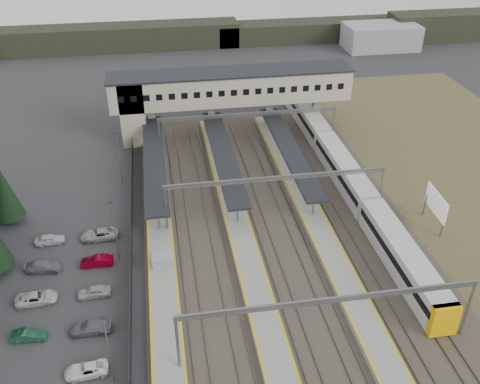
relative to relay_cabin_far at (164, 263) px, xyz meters
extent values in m
plane|color=#2B2B2D|center=(2.79, -6.94, -1.10)|extent=(220.00, 220.00, 0.00)
cylinder|color=black|center=(-19.21, 13.06, -0.50)|extent=(0.44, 0.44, 1.20)
cone|color=black|center=(-19.21, 13.06, 3.50)|extent=(3.74, 3.74, 7.20)
imported|color=#17462F|center=(-13.71, -8.44, -0.53)|extent=(3.48, 1.37, 1.13)
imported|color=silver|center=(-13.71, -3.14, -0.49)|extent=(4.48, 2.30, 1.21)
imported|color=slate|center=(-13.71, 2.16, -0.49)|extent=(4.34, 2.06, 1.22)
imported|color=silver|center=(-13.71, 7.46, -0.48)|extent=(3.73, 1.80, 1.23)
imported|color=white|center=(-7.71, -13.74, -0.54)|extent=(4.11, 2.12, 1.11)
imported|color=slate|center=(-7.71, -8.44, -0.47)|extent=(4.34, 1.86, 1.25)
imported|color=#A6A6AB|center=(-7.71, -3.14, -0.49)|extent=(3.65, 1.62, 1.22)
imported|color=maroon|center=(-7.71, 2.16, -0.47)|extent=(3.83, 1.41, 1.25)
imported|color=#A0A0A4|center=(-7.71, 7.46, -0.45)|extent=(4.73, 2.33, 1.29)
cylinder|color=slate|center=(-5.21, -14.94, 2.90)|extent=(0.16, 0.16, 8.00)
cube|color=black|center=(-5.21, -14.94, 6.90)|extent=(0.50, 0.25, 0.15)
cylinder|color=slate|center=(-5.21, 3.06, 2.90)|extent=(0.16, 0.16, 8.00)
cube|color=black|center=(-5.21, 3.06, 6.90)|extent=(0.50, 0.25, 0.15)
cylinder|color=slate|center=(-5.21, 21.06, 2.90)|extent=(0.16, 0.16, 8.00)
cube|color=black|center=(-5.21, 21.06, 6.90)|extent=(0.50, 0.25, 0.15)
cube|color=#26282B|center=(-3.71, -1.94, -0.10)|extent=(0.08, 90.00, 2.00)
cube|color=#929497|center=(0.00, 0.00, 0.00)|extent=(2.50, 2.12, 2.19)
cube|color=#3D382F|center=(14.79, -1.94, -1.00)|extent=(34.00, 90.00, 0.20)
cube|color=#59544C|center=(2.07, -1.94, -0.82)|extent=(0.08, 90.00, 0.14)
cube|color=#59544C|center=(3.51, -1.94, -0.82)|extent=(0.08, 90.00, 0.14)
cube|color=#59544C|center=(6.07, -1.94, -0.82)|extent=(0.08, 90.00, 0.14)
cube|color=#59544C|center=(7.51, -1.94, -0.82)|extent=(0.08, 90.00, 0.14)
cube|color=#59544C|center=(12.07, -1.94, -0.82)|extent=(0.08, 90.00, 0.14)
cube|color=#59544C|center=(13.51, -1.94, -0.82)|extent=(0.08, 90.00, 0.14)
cube|color=#59544C|center=(16.07, -1.94, -0.82)|extent=(0.08, 90.00, 0.14)
cube|color=#59544C|center=(17.51, -1.94, -0.82)|extent=(0.08, 90.00, 0.14)
cube|color=#59544C|center=(22.07, -1.94, -0.82)|extent=(0.08, 90.00, 0.14)
cube|color=#59544C|center=(23.51, -1.94, -0.82)|extent=(0.08, 90.00, 0.14)
cube|color=#59544C|center=(26.07, -1.94, -0.82)|extent=(0.08, 90.00, 0.14)
cube|color=#59544C|center=(27.51, -1.94, -0.82)|extent=(0.08, 90.00, 0.14)
cube|color=gray|center=(-0.21, -1.94, -0.65)|extent=(3.20, 82.00, 0.90)
cube|color=gold|center=(-1.66, -1.94, -0.19)|extent=(0.25, 82.00, 0.02)
cube|color=gold|center=(1.24, -1.94, -0.19)|extent=(0.25, 82.00, 0.02)
cube|color=gray|center=(9.79, -1.94, -0.65)|extent=(3.20, 82.00, 0.90)
cube|color=gold|center=(8.34, -1.94, -0.19)|extent=(0.25, 82.00, 0.02)
cube|color=gold|center=(11.24, -1.94, -0.19)|extent=(0.25, 82.00, 0.02)
cube|color=gray|center=(19.79, -1.94, -0.65)|extent=(3.20, 82.00, 0.90)
cube|color=gold|center=(18.34, -1.94, -0.19)|extent=(0.25, 82.00, 0.02)
cube|color=gold|center=(21.24, -1.94, -0.19)|extent=(0.25, 82.00, 0.02)
cube|color=black|center=(-0.21, 20.06, 2.90)|extent=(3.00, 30.00, 0.25)
cube|color=slate|center=(-0.21, 20.06, 2.75)|extent=(3.10, 30.00, 0.12)
cylinder|color=slate|center=(-0.21, 7.06, 1.30)|extent=(0.20, 0.20, 3.10)
cylinder|color=slate|center=(-0.21, 13.56, 1.30)|extent=(0.20, 0.20, 3.10)
cylinder|color=slate|center=(-0.21, 20.06, 1.30)|extent=(0.20, 0.20, 3.10)
cylinder|color=slate|center=(-0.21, 26.56, 1.30)|extent=(0.20, 0.20, 3.10)
cylinder|color=slate|center=(-0.21, 33.06, 1.30)|extent=(0.20, 0.20, 3.10)
cube|color=black|center=(9.79, 20.06, 2.90)|extent=(3.00, 30.00, 0.25)
cube|color=slate|center=(9.79, 20.06, 2.75)|extent=(3.10, 30.00, 0.12)
cylinder|color=slate|center=(9.79, 7.06, 1.30)|extent=(0.20, 0.20, 3.10)
cylinder|color=slate|center=(9.79, 13.56, 1.30)|extent=(0.20, 0.20, 3.10)
cylinder|color=slate|center=(9.79, 20.06, 1.30)|extent=(0.20, 0.20, 3.10)
cylinder|color=slate|center=(9.79, 26.56, 1.30)|extent=(0.20, 0.20, 3.10)
cylinder|color=slate|center=(9.79, 33.06, 1.30)|extent=(0.20, 0.20, 3.10)
cube|color=black|center=(19.79, 20.06, 2.90)|extent=(3.00, 30.00, 0.25)
cube|color=slate|center=(19.79, 20.06, 2.75)|extent=(3.10, 30.00, 0.12)
cylinder|color=slate|center=(19.79, 7.06, 1.30)|extent=(0.20, 0.20, 3.10)
cylinder|color=slate|center=(19.79, 13.56, 1.30)|extent=(0.20, 0.20, 3.10)
cylinder|color=slate|center=(19.79, 20.06, 1.30)|extent=(0.20, 0.20, 3.10)
cylinder|color=slate|center=(19.79, 26.56, 1.30)|extent=(0.20, 0.20, 3.10)
cylinder|color=slate|center=(19.79, 33.06, 1.30)|extent=(0.20, 0.20, 3.10)
cube|color=#B6AD92|center=(13.29, 35.06, 7.40)|extent=(40.00, 6.00, 5.00)
cube|color=black|center=(13.29, 35.06, 9.95)|extent=(40.40, 6.40, 0.30)
cube|color=#B6AD92|center=(-3.21, 35.06, 4.40)|extent=(4.00, 6.00, 11.00)
cube|color=black|center=(-4.71, 32.04, 7.50)|extent=(1.00, 0.06, 1.00)
cube|color=black|center=(-2.71, 32.04, 7.50)|extent=(1.00, 0.06, 1.00)
cube|color=black|center=(-0.71, 32.04, 7.50)|extent=(1.00, 0.06, 1.00)
cube|color=black|center=(1.29, 32.04, 7.50)|extent=(1.00, 0.06, 1.00)
cube|color=black|center=(3.29, 32.04, 7.50)|extent=(1.00, 0.06, 1.00)
cube|color=black|center=(5.29, 32.04, 7.50)|extent=(1.00, 0.06, 1.00)
cube|color=black|center=(7.29, 32.04, 7.50)|extent=(1.00, 0.06, 1.00)
cube|color=black|center=(9.29, 32.04, 7.50)|extent=(1.00, 0.06, 1.00)
cube|color=black|center=(11.29, 32.04, 7.50)|extent=(1.00, 0.06, 1.00)
cube|color=black|center=(13.29, 32.04, 7.50)|extent=(1.00, 0.06, 1.00)
cube|color=black|center=(15.29, 32.04, 7.50)|extent=(1.00, 0.06, 1.00)
cube|color=black|center=(17.29, 32.04, 7.50)|extent=(1.00, 0.06, 1.00)
cube|color=black|center=(19.29, 32.04, 7.50)|extent=(1.00, 0.06, 1.00)
cube|color=black|center=(21.29, 32.04, 7.50)|extent=(1.00, 0.06, 1.00)
cube|color=black|center=(23.29, 32.04, 7.50)|extent=(1.00, 0.06, 1.00)
cube|color=black|center=(25.29, 32.04, 7.50)|extent=(1.00, 0.06, 1.00)
cube|color=black|center=(27.29, 32.04, 7.50)|extent=(1.00, 0.06, 1.00)
cube|color=black|center=(29.29, 32.04, 7.50)|extent=(1.00, 0.06, 1.00)
cube|color=black|center=(31.29, 32.04, 7.50)|extent=(1.00, 0.06, 1.00)
cube|color=gray|center=(-1.71, 35.06, 1.90)|extent=(1.20, 1.60, 6.00)
cube|color=gray|center=(-0.21, 35.06, 1.90)|extent=(1.20, 1.60, 6.00)
cube|color=gray|center=(9.79, 35.06, 1.90)|extent=(1.20, 1.60, 6.00)
cube|color=gray|center=(19.79, 35.06, 1.90)|extent=(1.20, 1.60, 6.00)
cube|color=gray|center=(28.29, 35.06, 1.90)|extent=(1.20, 1.60, 6.00)
cylinder|color=slate|center=(0.79, -14.94, 2.40)|extent=(0.28, 0.28, 7.00)
cylinder|color=slate|center=(28.79, -14.94, 2.40)|extent=(0.28, 0.28, 7.00)
cube|color=slate|center=(14.79, -14.94, 5.90)|extent=(28.40, 0.25, 0.35)
cube|color=slate|center=(14.79, -14.94, 5.50)|extent=(28.40, 0.12, 0.12)
cylinder|color=slate|center=(0.79, 7.06, 2.40)|extent=(0.28, 0.28, 7.00)
cylinder|color=slate|center=(28.79, 7.06, 2.40)|extent=(0.28, 0.28, 7.00)
cube|color=slate|center=(14.79, 7.06, 5.90)|extent=(28.40, 0.25, 0.35)
cube|color=slate|center=(14.79, 7.06, 5.50)|extent=(28.40, 0.12, 0.12)
cylinder|color=slate|center=(0.79, 27.06, 2.40)|extent=(0.28, 0.28, 7.00)
cylinder|color=slate|center=(28.79, 27.06, 2.40)|extent=(0.28, 0.28, 7.00)
cube|color=slate|center=(14.79, 27.06, 5.90)|extent=(28.40, 0.25, 0.35)
cube|color=slate|center=(14.79, 27.06, 5.50)|extent=(28.40, 0.12, 0.12)
cube|color=beige|center=(26.79, -4.95, 1.03)|extent=(2.83, 19.62, 3.64)
cube|color=black|center=(26.79, -4.95, 1.43)|extent=(2.89, 19.02, 0.91)
cube|color=slate|center=(26.79, -4.95, -0.54)|extent=(2.43, 18.22, 0.51)
cube|color=beige|center=(26.79, 15.26, 1.03)|extent=(2.83, 19.62, 3.64)
cube|color=black|center=(26.79, 15.26, 1.43)|extent=(2.89, 19.02, 0.91)
cube|color=slate|center=(26.79, 15.26, -0.54)|extent=(2.43, 18.22, 0.51)
cube|color=beige|center=(26.79, 35.48, 1.03)|extent=(2.83, 19.62, 3.64)
cube|color=black|center=(26.79, 35.48, 1.43)|extent=(2.89, 19.02, 0.91)
cube|color=slate|center=(26.79, 35.48, -0.54)|extent=(2.43, 18.22, 0.51)
cube|color=#F9AF05|center=(26.79, -14.66, 1.03)|extent=(2.85, 0.90, 3.64)
cylinder|color=slate|center=(34.78, 0.81, 0.47)|extent=(0.20, 0.20, 3.13)
cylinder|color=slate|center=(34.78, 5.68, 0.47)|extent=(0.20, 0.20, 3.13)
cube|color=silver|center=(34.78, 3.24, 2.40)|extent=(0.49, 5.87, 2.94)
cube|color=black|center=(-7.21, 88.06, 1.90)|extent=(60.00, 8.00, 6.00)
cube|color=black|center=(42.79, 88.06, 1.40)|extent=(50.00, 8.00, 5.00)
cube|color=black|center=(82.79, 83.06, 2.40)|extent=(40.00, 8.00, 7.00)
cube|color=#929497|center=(57.79, 78.06, 1.90)|extent=(18.00, 10.00, 6.00)
camera|label=1|loc=(0.80, -48.75, 39.33)|focal=40.00mm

